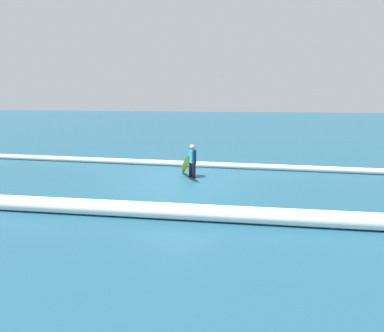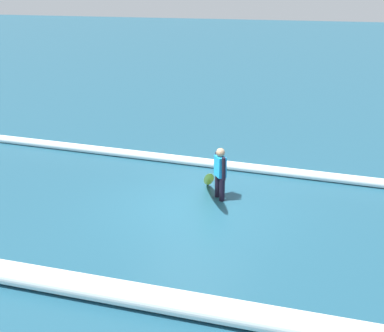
% 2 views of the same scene
% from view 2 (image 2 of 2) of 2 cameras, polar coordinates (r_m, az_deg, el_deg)
% --- Properties ---
extents(ground_plane, '(150.20, 150.20, 0.00)m').
position_cam_2_polar(ground_plane, '(12.29, 0.07, -4.61)').
color(ground_plane, navy).
extents(surfer, '(0.37, 0.47, 1.34)m').
position_cam_2_polar(surfer, '(12.46, 3.22, -0.57)').
color(surfer, black).
rests_on(surfer, ground_plane).
extents(surfboard, '(0.90, 2.10, 1.15)m').
position_cam_2_polar(surfboard, '(12.42, 1.92, -1.56)').
color(surfboard, yellow).
rests_on(surfboard, ground_plane).
extents(wave_crest_foreground, '(22.84, 0.54, 0.26)m').
position_cam_2_polar(wave_crest_foreground, '(14.60, 6.18, -0.16)').
color(wave_crest_foreground, white).
rests_on(wave_crest_foreground, ground_plane).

